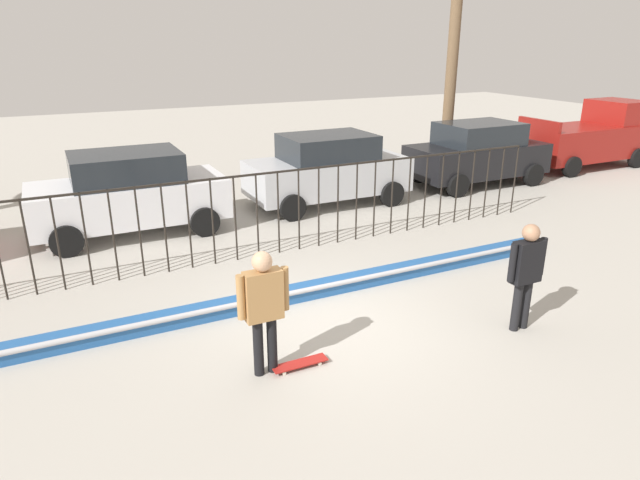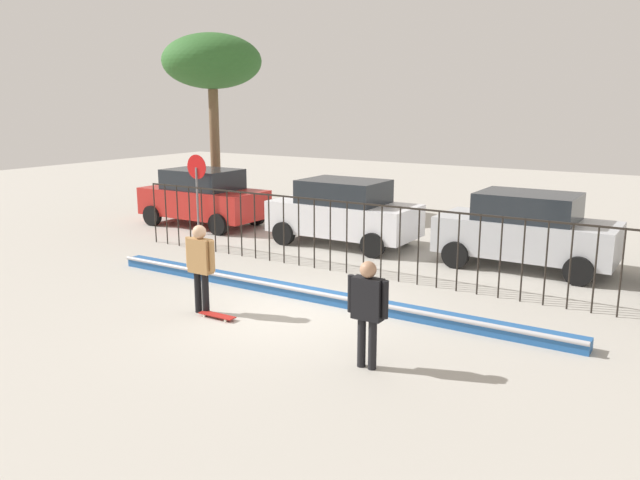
# 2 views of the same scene
# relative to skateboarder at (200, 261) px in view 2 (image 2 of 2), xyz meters

# --- Properties ---
(ground_plane) EXTENTS (60.00, 60.00, 0.00)m
(ground_plane) POSITION_rel_skateboarder_xyz_m (1.40, 0.86, -1.06)
(ground_plane) COLOR #ADA89E
(bowl_coping_ledge) EXTENTS (11.00, 0.40, 0.27)m
(bowl_coping_ledge) POSITION_rel_skateboarder_xyz_m (1.40, 1.88, -0.94)
(bowl_coping_ledge) COLOR #235699
(bowl_coping_ledge) RESTS_ON ground
(perimeter_fence) EXTENTS (14.04, 0.04, 1.77)m
(perimeter_fence) POSITION_rel_skateboarder_xyz_m (1.40, 4.10, 0.03)
(perimeter_fence) COLOR black
(perimeter_fence) RESTS_ON ground
(skateboarder) EXTENTS (0.72, 0.27, 1.77)m
(skateboarder) POSITION_rel_skateboarder_xyz_m (0.00, 0.00, 0.00)
(skateboarder) COLOR black
(skateboarder) RESTS_ON ground
(skateboard) EXTENTS (0.80, 0.20, 0.07)m
(skateboard) POSITION_rel_skateboarder_xyz_m (0.46, -0.09, -1.01)
(skateboard) COLOR #A51E19
(skateboard) RESTS_ON ground
(camera_operator) EXTENTS (0.70, 0.26, 1.73)m
(camera_operator) POSITION_rel_skateboarder_xyz_m (4.01, -0.61, -0.03)
(camera_operator) COLOR black
(camera_operator) RESTS_ON ground
(parked_car_red) EXTENTS (4.30, 2.12, 1.90)m
(parked_car_red) POSITION_rel_skateboarder_xyz_m (-6.18, 6.84, -0.09)
(parked_car_red) COLOR #B2231E
(parked_car_red) RESTS_ON ground
(parked_car_white) EXTENTS (4.30, 2.12, 1.90)m
(parked_car_white) POSITION_rel_skateboarder_xyz_m (-0.72, 6.80, -0.09)
(parked_car_white) COLOR silver
(parked_car_white) RESTS_ON ground
(parked_car_silver) EXTENTS (4.30, 2.12, 1.90)m
(parked_car_silver) POSITION_rel_skateboarder_xyz_m (4.46, 6.95, -0.09)
(parked_car_silver) COLOR #B7BABF
(parked_car_silver) RESTS_ON ground
(stop_sign) EXTENTS (0.76, 0.07, 2.50)m
(stop_sign) POSITION_rel_skateboarder_xyz_m (-5.35, 5.68, 0.55)
(stop_sign) COLOR slate
(stop_sign) RESTS_ON ground
(palm_tree_short) EXTENTS (3.58, 3.58, 6.51)m
(palm_tree_short) POSITION_rel_skateboarder_xyz_m (-7.59, 9.10, 4.39)
(palm_tree_short) COLOR brown
(palm_tree_short) RESTS_ON ground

